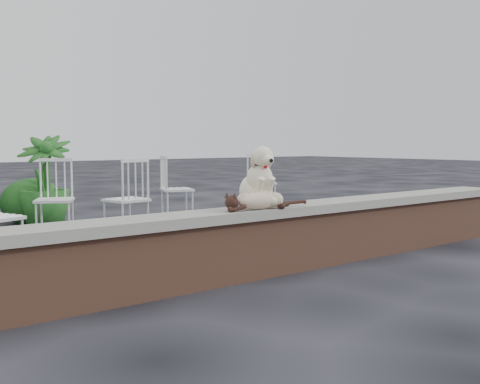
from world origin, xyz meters
TOP-DOWN VIEW (x-y plane):
  - ground at (0.00, 0.00)m, footprint 60.00×60.00m
  - brick_wall at (0.00, 0.00)m, footprint 6.00×0.30m
  - capstone at (0.00, 0.00)m, footprint 6.20×0.40m
  - dog at (-0.37, 0.04)m, footprint 0.41×0.50m
  - cat at (-0.45, -0.11)m, footprint 0.99×0.39m
  - chair_e at (0.82, 3.28)m, footprint 0.70×0.70m
  - chair_c at (-0.41, 2.41)m, footprint 0.65×0.65m
  - chair_b at (-1.09, 2.89)m, footprint 0.75×0.75m
  - chair_d at (2.62, 3.55)m, footprint 0.72×0.72m
  - potted_plant_b at (-0.87, 3.89)m, footprint 0.96×0.96m

SIDE VIEW (x-z plane):
  - ground at x=0.00m, z-range 0.00..0.00m
  - brick_wall at x=0.00m, z-range 0.00..0.50m
  - chair_e at x=0.82m, z-range 0.00..0.94m
  - chair_c at x=-0.41m, z-range 0.00..0.94m
  - chair_b at x=-1.09m, z-range 0.00..0.94m
  - chair_d at x=2.62m, z-range 0.00..0.94m
  - capstone at x=0.00m, z-range 0.50..0.58m
  - potted_plant_b at x=-0.87m, z-range 0.00..1.23m
  - cat at x=-0.45m, z-range 0.58..0.74m
  - dog at x=-0.37m, z-range 0.58..1.10m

